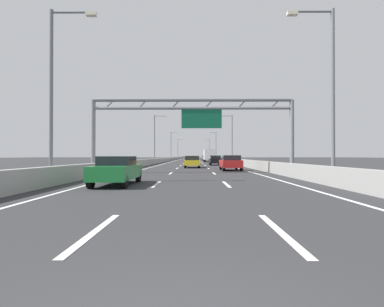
{
  "coord_description": "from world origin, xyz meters",
  "views": [
    {
      "loc": [
        0.12,
        -1.96,
        1.49
      ],
      "look_at": [
        -0.33,
        66.99,
        1.98
      ],
      "focal_mm": 26.32,
      "sensor_mm": 36.0,
      "label": 1
    }
  ],
  "objects_px": {
    "streetlamp_right_far": "(215,144)",
    "yellow_car": "(192,162)",
    "silver_car": "(205,158)",
    "streetlamp_left_mid": "(156,136)",
    "streetlamp_left_near": "(55,84)",
    "streetlamp_right_mid": "(231,136)",
    "black_car": "(215,160)",
    "streetlamp_left_distant": "(178,147)",
    "box_truck": "(209,155)",
    "red_car": "(231,163)",
    "white_car": "(194,158)",
    "sign_gantry": "(194,116)",
    "green_car": "(117,170)",
    "streetlamp_left_far": "(172,144)",
    "streetlamp_right_near": "(329,84)",
    "streetlamp_right_distant": "(209,147)"
  },
  "relations": [
    {
      "from": "sign_gantry",
      "to": "yellow_car",
      "type": "bearing_deg",
      "value": 90.93
    },
    {
      "from": "streetlamp_right_mid",
      "to": "streetlamp_right_far",
      "type": "xyz_separation_m",
      "value": [
        0.0,
        40.38,
        0.0
      ]
    },
    {
      "from": "streetlamp_right_distant",
      "to": "yellow_car",
      "type": "height_order",
      "value": "streetlamp_right_distant"
    },
    {
      "from": "streetlamp_right_distant",
      "to": "black_car",
      "type": "xyz_separation_m",
      "value": [
        -4.05,
        -92.9,
        -4.64
      ]
    },
    {
      "from": "streetlamp_left_near",
      "to": "streetlamp_right_mid",
      "type": "height_order",
      "value": "same"
    },
    {
      "from": "streetlamp_left_near",
      "to": "green_car",
      "type": "height_order",
      "value": "streetlamp_left_near"
    },
    {
      "from": "streetlamp_left_near",
      "to": "streetlamp_left_distant",
      "type": "height_order",
      "value": "same"
    },
    {
      "from": "silver_car",
      "to": "streetlamp_left_mid",
      "type": "bearing_deg",
      "value": -108.11
    },
    {
      "from": "streetlamp_right_distant",
      "to": "yellow_car",
      "type": "distance_m",
      "value": 102.51
    },
    {
      "from": "sign_gantry",
      "to": "green_car",
      "type": "relative_size",
      "value": 4.02
    },
    {
      "from": "streetlamp_left_distant",
      "to": "yellow_car",
      "type": "xyz_separation_m",
      "value": [
        7.39,
        -102.12,
        -4.66
      ]
    },
    {
      "from": "green_car",
      "to": "white_car",
      "type": "distance_m",
      "value": 73.49
    },
    {
      "from": "streetlamp_left_distant",
      "to": "yellow_car",
      "type": "distance_m",
      "value": 102.5
    },
    {
      "from": "streetlamp_right_near",
      "to": "streetlamp_right_distant",
      "type": "bearing_deg",
      "value": 90.0
    },
    {
      "from": "streetlamp_left_near",
      "to": "green_car",
      "type": "distance_m",
      "value": 6.04
    },
    {
      "from": "sign_gantry",
      "to": "white_car",
      "type": "bearing_deg",
      "value": 90.04
    },
    {
      "from": "yellow_car",
      "to": "red_car",
      "type": "bearing_deg",
      "value": -59.01
    },
    {
      "from": "streetlamp_left_distant",
      "to": "black_car",
      "type": "xyz_separation_m",
      "value": [
        10.88,
        -92.9,
        -4.64
      ]
    },
    {
      "from": "silver_car",
      "to": "sign_gantry",
      "type": "bearing_deg",
      "value": -93.09
    },
    {
      "from": "streetlamp_left_mid",
      "to": "streetlamp_right_mid",
      "type": "height_order",
      "value": "same"
    },
    {
      "from": "streetlamp_left_distant",
      "to": "yellow_car",
      "type": "bearing_deg",
      "value": -85.86
    },
    {
      "from": "sign_gantry",
      "to": "streetlamp_left_near",
      "type": "distance_m",
      "value": 11.33
    },
    {
      "from": "sign_gantry",
      "to": "white_car",
      "type": "xyz_separation_m",
      "value": [
        -0.05,
        63.85,
        -4.14
      ]
    },
    {
      "from": "streetlamp_left_far",
      "to": "red_car",
      "type": "bearing_deg",
      "value": -80.64
    },
    {
      "from": "sign_gantry",
      "to": "streetlamp_right_near",
      "type": "relative_size",
      "value": 1.81
    },
    {
      "from": "streetlamp_right_mid",
      "to": "white_car",
      "type": "bearing_deg",
      "value": 103.08
    },
    {
      "from": "streetlamp_left_mid",
      "to": "silver_car",
      "type": "xyz_separation_m",
      "value": [
        11.12,
        34.01,
        -4.63
      ]
    },
    {
      "from": "silver_car",
      "to": "white_car",
      "type": "distance_m",
      "value": 4.18
    },
    {
      "from": "sign_gantry",
      "to": "white_car",
      "type": "height_order",
      "value": "sign_gantry"
    },
    {
      "from": "streetlamp_left_mid",
      "to": "streetlamp_left_distant",
      "type": "relative_size",
      "value": 1.0
    },
    {
      "from": "red_car",
      "to": "white_car",
      "type": "bearing_deg",
      "value": 93.56
    },
    {
      "from": "streetlamp_right_far",
      "to": "black_car",
      "type": "bearing_deg",
      "value": -94.41
    },
    {
      "from": "streetlamp_right_mid",
      "to": "box_truck",
      "type": "distance_m",
      "value": 11.96
    },
    {
      "from": "streetlamp_right_mid",
      "to": "black_car",
      "type": "height_order",
      "value": "streetlamp_right_mid"
    },
    {
      "from": "red_car",
      "to": "streetlamp_right_mid",
      "type": "bearing_deg",
      "value": 82.42
    },
    {
      "from": "white_car",
      "to": "streetlamp_right_far",
      "type": "bearing_deg",
      "value": 48.86
    },
    {
      "from": "streetlamp_right_near",
      "to": "red_car",
      "type": "distance_m",
      "value": 13.93
    },
    {
      "from": "streetlamp_right_far",
      "to": "sign_gantry",
      "type": "bearing_deg",
      "value": -95.81
    },
    {
      "from": "streetlamp_left_far",
      "to": "streetlamp_right_far",
      "type": "distance_m",
      "value": 14.93
    },
    {
      "from": "streetlamp_right_mid",
      "to": "green_car",
      "type": "bearing_deg",
      "value": -105.14
    },
    {
      "from": "box_truck",
      "to": "black_car",
      "type": "bearing_deg",
      "value": -90.74
    },
    {
      "from": "streetlamp_left_distant",
      "to": "box_truck",
      "type": "xyz_separation_m",
      "value": [
        11.18,
        -70.05,
        -3.78
      ]
    },
    {
      "from": "streetlamp_left_distant",
      "to": "box_truck",
      "type": "height_order",
      "value": "streetlamp_left_distant"
    },
    {
      "from": "streetlamp_right_near",
      "to": "box_truck",
      "type": "height_order",
      "value": "streetlamp_right_near"
    },
    {
      "from": "streetlamp_right_mid",
      "to": "streetlamp_right_distant",
      "type": "relative_size",
      "value": 1.0
    },
    {
      "from": "green_car",
      "to": "silver_car",
      "type": "distance_m",
      "value": 75.87
    },
    {
      "from": "streetlamp_left_near",
      "to": "streetlamp_right_far",
      "type": "height_order",
      "value": "same"
    },
    {
      "from": "streetlamp_right_far",
      "to": "box_truck",
      "type": "height_order",
      "value": "streetlamp_right_far"
    },
    {
      "from": "box_truck",
      "to": "green_car",
      "type": "bearing_deg",
      "value": -98.15
    },
    {
      "from": "streetlamp_right_far",
      "to": "yellow_car",
      "type": "bearing_deg",
      "value": -96.96
    }
  ]
}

